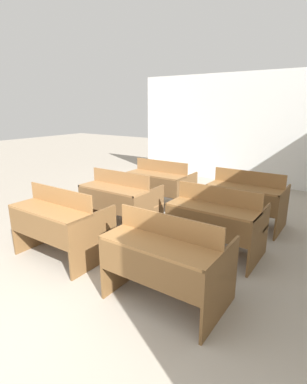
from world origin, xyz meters
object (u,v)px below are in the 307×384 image
at_px(bench_front_right, 167,259).
at_px(bench_front_left, 61,222).
at_px(bench_second_left, 120,199).
at_px(bench_third_right, 247,198).
at_px(bench_third_left, 161,184).
at_px(bench_second_right, 216,220).

bearing_deg(bench_front_right, bench_front_left, 178.71).
xyz_separation_m(bench_front_right, bench_second_left, (-1.69, 1.25, 0.00)).
relative_size(bench_front_right, bench_third_right, 1.00).
bearing_deg(bench_second_left, bench_third_right, 35.58).
relative_size(bench_third_left, bench_third_right, 1.00).
bearing_deg(bench_third_left, bench_second_left, -90.13).
xyz_separation_m(bench_front_right, bench_third_left, (-1.69, 2.47, 0.00)).
height_order(bench_second_left, bench_second_right, same).
bearing_deg(bench_front_right, bench_second_right, 90.43).
distance_m(bench_third_left, bench_third_right, 1.69).
height_order(bench_front_left, bench_third_left, same).
bearing_deg(bench_third_left, bench_second_right, -35.96).
xyz_separation_m(bench_second_left, bench_third_left, (0.00, 1.21, 0.00)).
height_order(bench_front_left, bench_third_right, same).
relative_size(bench_front_right, bench_second_left, 1.00).
bearing_deg(bench_second_left, bench_front_left, -88.43).
relative_size(bench_second_left, bench_third_right, 1.00).
bearing_deg(bench_front_left, bench_third_right, 55.59).
bearing_deg(bench_third_left, bench_front_right, -55.65).
distance_m(bench_front_left, bench_second_left, 1.21).
distance_m(bench_front_left, bench_third_right, 2.94).
xyz_separation_m(bench_front_right, bench_third_right, (0.01, 2.47, 0.00)).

